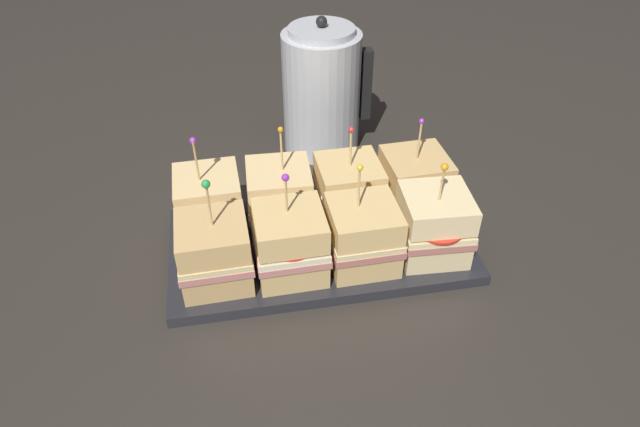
% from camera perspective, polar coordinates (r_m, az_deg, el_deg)
% --- Properties ---
extents(ground_plane, '(6.00, 6.00, 0.00)m').
position_cam_1_polar(ground_plane, '(0.91, -0.00, -3.62)').
color(ground_plane, '#2D2823').
extents(serving_platter, '(0.47, 0.24, 0.02)m').
position_cam_1_polar(serving_platter, '(0.90, -0.00, -3.20)').
color(serving_platter, '#232328').
rests_on(serving_platter, ground_plane).
extents(sandwich_front_far_left, '(0.11, 0.11, 0.17)m').
position_cam_1_polar(sandwich_front_far_left, '(0.82, -10.51, -3.83)').
color(sandwich_front_far_left, tan).
rests_on(sandwich_front_far_left, serving_platter).
extents(sandwich_front_center_left, '(0.10, 0.10, 0.17)m').
position_cam_1_polar(sandwich_front_center_left, '(0.81, -3.00, -2.99)').
color(sandwich_front_center_left, tan).
rests_on(sandwich_front_center_left, serving_platter).
extents(sandwich_front_center_right, '(0.10, 0.10, 0.17)m').
position_cam_1_polar(sandwich_front_center_right, '(0.83, 4.31, -2.18)').
color(sandwich_front_center_right, tan).
rests_on(sandwich_front_center_right, serving_platter).
extents(sandwich_front_far_right, '(0.11, 0.11, 0.17)m').
position_cam_1_polar(sandwich_front_far_right, '(0.86, 11.32, -1.13)').
color(sandwich_front_far_right, beige).
rests_on(sandwich_front_far_right, serving_platter).
extents(sandwich_back_far_left, '(0.11, 0.11, 0.18)m').
position_cam_1_polar(sandwich_back_far_left, '(0.90, -11.00, 0.87)').
color(sandwich_back_far_left, '#DBB77A').
rests_on(sandwich_back_far_left, serving_platter).
extents(sandwich_back_center_left, '(0.11, 0.11, 0.18)m').
position_cam_1_polar(sandwich_back_center_left, '(0.90, -4.06, 1.60)').
color(sandwich_back_center_left, '#DBB77A').
rests_on(sandwich_back_center_left, serving_platter).
extents(sandwich_back_center_right, '(0.10, 0.10, 0.17)m').
position_cam_1_polar(sandwich_back_center_right, '(0.92, 2.87, 2.31)').
color(sandwich_back_center_right, tan).
rests_on(sandwich_back_center_right, serving_platter).
extents(sandwich_back_far_right, '(0.11, 0.11, 0.18)m').
position_cam_1_polar(sandwich_back_far_right, '(0.94, 9.39, 2.88)').
color(sandwich_back_far_right, tan).
rests_on(sandwich_back_far_right, serving_platter).
extents(kettle_steel, '(0.17, 0.15, 0.26)m').
position_cam_1_polar(kettle_steel, '(1.10, 0.20, 12.13)').
color(kettle_steel, '#B7BABF').
rests_on(kettle_steel, ground_plane).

